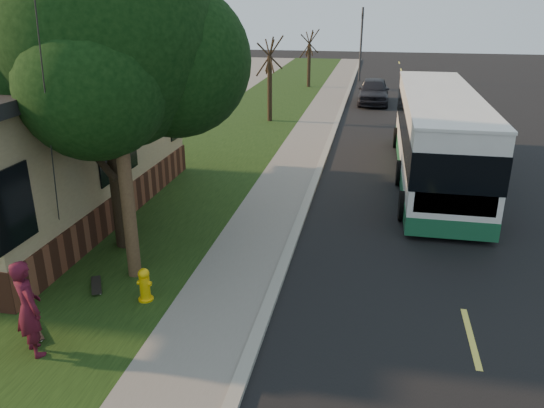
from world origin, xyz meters
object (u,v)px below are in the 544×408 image
(traffic_signal, at_px, (361,39))
(skateboard_spare, at_px, (33,330))
(skateboarder, at_px, (28,308))
(utility_pole, at_px, (114,74))
(distant_car, at_px, (374,91))
(transit_bus, at_px, (437,134))
(bare_tree_near, at_px, (270,81))
(bare_tree_far, at_px, (309,59))
(skateboard_main, at_px, (96,285))
(leafy_tree, at_px, (110,40))
(fire_hydrant, at_px, (145,285))
(dumpster, at_px, (83,153))

(traffic_signal, bearing_deg, skateboard_spare, -97.58)
(skateboarder, bearing_deg, utility_pole, -64.61)
(distant_car, bearing_deg, transit_bus, -80.72)
(traffic_signal, distance_m, distant_car, 9.92)
(utility_pole, height_order, bare_tree_near, utility_pole)
(bare_tree_far, bearing_deg, skateboarder, -91.46)
(skateboard_main, relative_size, skateboard_spare, 1.03)
(leafy_tree, bearing_deg, bare_tree_far, 87.55)
(transit_bus, height_order, distant_car, transit_bus)
(fire_hydrant, xyz_separation_m, utility_pole, (-0.71, 0.99, 4.20))
(transit_bus, distance_m, skateboard_main, 12.56)
(bare_tree_near, xyz_separation_m, distant_car, (5.25, 6.46, -1.38))
(dumpster, bearing_deg, skateboard_spare, -65.67)
(bare_tree_far, xyz_separation_m, skateboard_spare, (-1.23, -31.55, -1.87))
(dumpster, bearing_deg, transit_bus, 5.97)
(bare_tree_near, xyz_separation_m, bare_tree_far, (0.50, 12.00, -0.15))
(traffic_signal, bearing_deg, distant_car, -82.56)
(fire_hydrant, height_order, skateboarder, skateboarder)
(utility_pole, height_order, dumpster, utility_pole)
(fire_hydrant, xyz_separation_m, dumpster, (-6.17, 8.51, 0.22))
(leafy_tree, relative_size, skateboard_main, 9.50)
(transit_bus, bearing_deg, skateboard_spare, -126.11)
(utility_pole, height_order, skateboard_main, utility_pole)
(fire_hydrant, distance_m, leafy_tree, 5.65)
(skateboarder, height_order, skateboard_spare, skateboarder)
(skateboard_main, height_order, distant_car, distant_car)
(bare_tree_far, relative_size, skateboard_main, 4.91)
(skateboarder, relative_size, skateboard_main, 2.24)
(utility_pole, distance_m, leafy_tree, 1.94)
(skateboard_main, relative_size, distant_car, 0.18)
(fire_hydrant, xyz_separation_m, traffic_signal, (3.10, 34.00, 2.73))
(bare_tree_far, xyz_separation_m, transit_bus, (7.09, -20.15, -0.37))
(utility_pole, height_order, skateboard_spare, utility_pole)
(skateboard_main, bearing_deg, transit_bus, 50.27)
(bare_tree_far, bearing_deg, transit_bus, -70.62)
(bare_tree_near, distance_m, bare_tree_far, 12.01)
(leafy_tree, height_order, bare_tree_far, leafy_tree)
(dumpster, height_order, distant_car, distant_car)
(dumpster, bearing_deg, skateboard_main, -59.31)
(leafy_tree, height_order, dumpster, leafy_tree)
(bare_tree_far, xyz_separation_m, skateboard_main, (-0.88, -29.74, -1.88))
(transit_bus, xyz_separation_m, dumpster, (-12.86, -1.34, -0.99))
(bare_tree_far, xyz_separation_m, distant_car, (4.75, -5.54, -1.23))
(leafy_tree, xyz_separation_m, traffic_signal, (4.67, 31.35, -2.00))
(utility_pole, xyz_separation_m, bare_tree_far, (0.31, 29.01, -2.63))
(skateboarder, height_order, distant_car, skateboarder)
(skateboarder, bearing_deg, leafy_tree, -50.79)
(fire_hydrant, distance_m, traffic_signal, 34.25)
(bare_tree_far, distance_m, skateboard_main, 29.81)
(skateboard_spare, bearing_deg, traffic_signal, 82.42)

